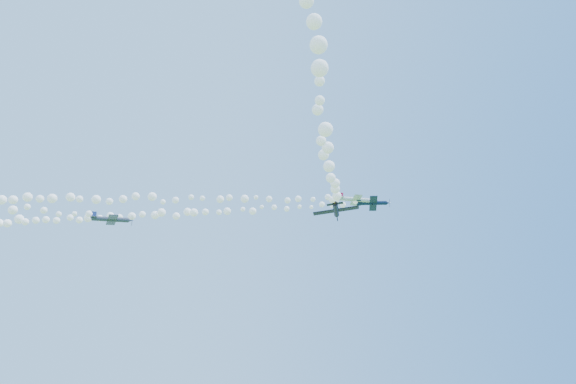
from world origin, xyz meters
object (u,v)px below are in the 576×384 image
object	(u,v)px
plane_grey	(112,219)
plane_navy	(373,203)
plane_black	(336,210)
plane_white	(356,200)

from	to	relation	value
plane_grey	plane_navy	bearing A→B (deg)	-9.24
plane_grey	plane_black	world-z (taller)	plane_grey
plane_navy	plane_black	size ratio (longest dim) A/B	1.06
plane_navy	plane_black	world-z (taller)	plane_navy
plane_navy	plane_grey	bearing A→B (deg)	-158.07
plane_navy	plane_grey	world-z (taller)	plane_navy
plane_white	plane_grey	xyz separation A→B (m)	(-43.47, 0.85, -8.08)
plane_navy	plane_black	xyz separation A→B (m)	(-15.26, -18.31, -9.70)
plane_white	plane_black	distance (m)	24.55
plane_white	plane_navy	world-z (taller)	plane_white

